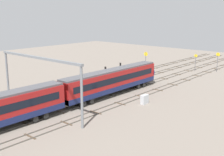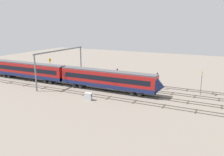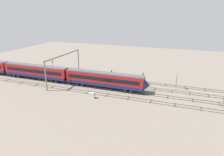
{
  "view_description": "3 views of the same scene",
  "coord_description": "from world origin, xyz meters",
  "px_view_note": "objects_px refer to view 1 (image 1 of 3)",
  "views": [
    {
      "loc": [
        -39.88,
        -37.22,
        15.45
      ],
      "look_at": [
        2.68,
        -0.07,
        2.57
      ],
      "focal_mm": 46.61,
      "sensor_mm": 36.0,
      "label": 1
    },
    {
      "loc": [
        25.07,
        -49.87,
        15.82
      ],
      "look_at": [
        1.62,
        -2.45,
        3.33
      ],
      "focal_mm": 37.72,
      "sensor_mm": 36.0,
      "label": 2
    },
    {
      "loc": [
        21.89,
        -54.47,
        22.1
      ],
      "look_at": [
        1.69,
        0.54,
        2.55
      ],
      "focal_mm": 32.34,
      "sensor_mm": 36.0,
      "label": 3
    }
  ],
  "objects_px": {
    "signal_light_trackside_departure": "(106,75)",
    "overhead_gantry": "(39,71)",
    "speed_sign_mid_trackside": "(196,60)",
    "signal_light_trackside_approach": "(120,69)",
    "relay_cabinet": "(144,99)",
    "speed_sign_far_trackside": "(146,59)",
    "speed_sign_near_foreground": "(218,59)"
  },
  "relations": [
    {
      "from": "overhead_gantry",
      "to": "speed_sign_far_trackside",
      "type": "xyz_separation_m",
      "value": [
        35.1,
        4.51,
        -3.01
      ]
    },
    {
      "from": "speed_sign_near_foreground",
      "to": "speed_sign_mid_trackside",
      "type": "relative_size",
      "value": 1.1
    },
    {
      "from": "signal_light_trackside_approach",
      "to": "signal_light_trackside_departure",
      "type": "relative_size",
      "value": 0.84
    },
    {
      "from": "overhead_gantry",
      "to": "relay_cabinet",
      "type": "xyz_separation_m",
      "value": [
        14.45,
        -9.61,
        -5.95
      ]
    },
    {
      "from": "overhead_gantry",
      "to": "relay_cabinet",
      "type": "bearing_deg",
      "value": -33.61
    },
    {
      "from": "speed_sign_far_trackside",
      "to": "signal_light_trackside_departure",
      "type": "bearing_deg",
      "value": -169.49
    },
    {
      "from": "speed_sign_near_foreground",
      "to": "speed_sign_mid_trackside",
      "type": "distance_m",
      "value": 5.68
    },
    {
      "from": "signal_light_trackside_departure",
      "to": "speed_sign_near_foreground",
      "type": "bearing_deg",
      "value": -15.29
    },
    {
      "from": "overhead_gantry",
      "to": "relay_cabinet",
      "type": "relative_size",
      "value": 12.5
    },
    {
      "from": "signal_light_trackside_departure",
      "to": "overhead_gantry",
      "type": "bearing_deg",
      "value": -176.47
    },
    {
      "from": "overhead_gantry",
      "to": "signal_light_trackside_departure",
      "type": "height_order",
      "value": "overhead_gantry"
    },
    {
      "from": "speed_sign_mid_trackside",
      "to": "speed_sign_near_foreground",
      "type": "bearing_deg",
      "value": -53.7
    },
    {
      "from": "speed_sign_far_trackside",
      "to": "signal_light_trackside_approach",
      "type": "relative_size",
      "value": 1.35
    },
    {
      "from": "overhead_gantry",
      "to": "speed_sign_near_foreground",
      "type": "relative_size",
      "value": 3.84
    },
    {
      "from": "signal_light_trackside_approach",
      "to": "signal_light_trackside_departure",
      "type": "distance_m",
      "value": 9.64
    },
    {
      "from": "relay_cabinet",
      "to": "signal_light_trackside_departure",
      "type": "bearing_deg",
      "value": 80.94
    },
    {
      "from": "speed_sign_mid_trackside",
      "to": "relay_cabinet",
      "type": "distance_m",
      "value": 32.58
    },
    {
      "from": "overhead_gantry",
      "to": "signal_light_trackside_departure",
      "type": "relative_size",
      "value": 3.94
    },
    {
      "from": "speed_sign_near_foreground",
      "to": "speed_sign_far_trackside",
      "type": "height_order",
      "value": "speed_sign_far_trackside"
    },
    {
      "from": "speed_sign_far_trackside",
      "to": "relay_cabinet",
      "type": "xyz_separation_m",
      "value": [
        -20.65,
        -14.12,
        -2.93
      ]
    },
    {
      "from": "speed_sign_far_trackside",
      "to": "overhead_gantry",
      "type": "bearing_deg",
      "value": -172.67
    },
    {
      "from": "overhead_gantry",
      "to": "speed_sign_far_trackside",
      "type": "distance_m",
      "value": 35.52
    },
    {
      "from": "relay_cabinet",
      "to": "speed_sign_near_foreground",
      "type": "bearing_deg",
      "value": 2.29
    },
    {
      "from": "speed_sign_near_foreground",
      "to": "signal_light_trackside_approach",
      "type": "bearing_deg",
      "value": 152.67
    },
    {
      "from": "overhead_gantry",
      "to": "speed_sign_far_trackside",
      "type": "relative_size",
      "value": 3.49
    },
    {
      "from": "speed_sign_mid_trackside",
      "to": "signal_light_trackside_departure",
      "type": "relative_size",
      "value": 0.93
    },
    {
      "from": "speed_sign_far_trackside",
      "to": "signal_light_trackside_departure",
      "type": "distance_m",
      "value": 19.29
    },
    {
      "from": "speed_sign_mid_trackside",
      "to": "signal_light_trackside_departure",
      "type": "bearing_deg",
      "value": 171.31
    },
    {
      "from": "speed_sign_near_foreground",
      "to": "relay_cabinet",
      "type": "xyz_separation_m",
      "value": [
        -35.3,
        -1.41,
        -2.56
      ]
    },
    {
      "from": "speed_sign_mid_trackside",
      "to": "signal_light_trackside_approach",
      "type": "bearing_deg",
      "value": 159.0
    },
    {
      "from": "overhead_gantry",
      "to": "relay_cabinet",
      "type": "distance_m",
      "value": 18.34
    },
    {
      "from": "overhead_gantry",
      "to": "speed_sign_near_foreground",
      "type": "bearing_deg",
      "value": -9.35
    }
  ]
}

